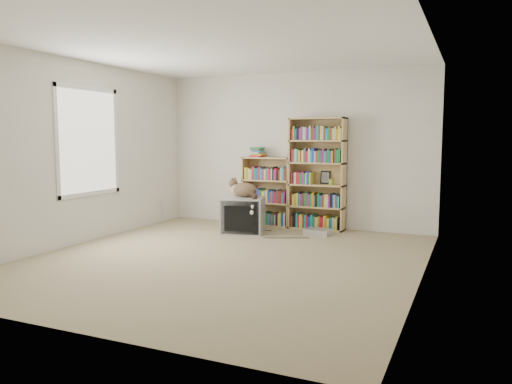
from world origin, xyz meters
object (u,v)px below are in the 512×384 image
at_px(cat, 246,192).
at_px(dvd_player, 318,232).
at_px(crt_tv, 243,215).
at_px(bookcase_short, 268,194).
at_px(bookcase_tall, 318,177).

distance_m(cat, dvd_player, 1.26).
relative_size(crt_tv, cat, 1.25).
height_order(crt_tv, dvd_player, crt_tv).
distance_m(bookcase_short, dvd_player, 1.21).
xyz_separation_m(bookcase_short, dvd_player, (1.01, -0.47, -0.48)).
xyz_separation_m(bookcase_tall, bookcase_short, (-0.85, 0.00, -0.32)).
xyz_separation_m(crt_tv, cat, (0.03, 0.03, 0.36)).
bearing_deg(crt_tv, bookcase_short, 66.83).
relative_size(bookcase_short, dvd_player, 2.95).
bearing_deg(crt_tv, cat, 27.97).
bearing_deg(dvd_player, crt_tv, -159.27).
xyz_separation_m(cat, dvd_player, (1.09, 0.26, -0.58)).
bearing_deg(bookcase_short, crt_tv, -98.01).
height_order(crt_tv, cat, cat).
distance_m(bookcase_tall, bookcase_short, 0.91).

